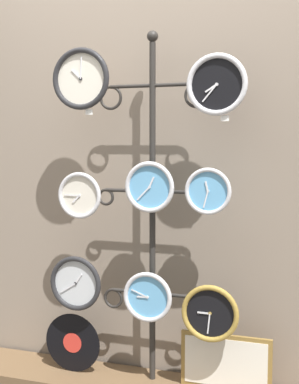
# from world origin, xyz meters

# --- Properties ---
(shop_wall) EXTENTS (4.40, 0.04, 2.80)m
(shop_wall) POSITION_xyz_m (0.00, 0.57, 1.40)
(shop_wall) COLOR gray
(shop_wall) RESTS_ON ground_plane
(display_stand) EXTENTS (0.64, 0.36, 1.94)m
(display_stand) POSITION_xyz_m (0.00, 0.41, 0.65)
(display_stand) COLOR #282623
(display_stand) RESTS_ON ground_plane
(clock_top_left) EXTENTS (0.33, 0.04, 0.33)m
(clock_top_left) POSITION_xyz_m (-0.36, 0.29, 1.69)
(clock_top_left) COLOR silver
(clock_top_right) EXTENTS (0.30, 0.04, 0.30)m
(clock_top_right) POSITION_xyz_m (0.36, 0.31, 1.64)
(clock_top_right) COLOR black
(clock_middle_left) EXTENTS (0.25, 0.04, 0.25)m
(clock_middle_left) POSITION_xyz_m (-0.39, 0.32, 1.07)
(clock_middle_left) COLOR silver
(clock_middle_center) EXTENTS (0.27, 0.04, 0.27)m
(clock_middle_center) POSITION_xyz_m (0.02, 0.31, 1.13)
(clock_middle_center) COLOR #60A8DB
(clock_middle_right) EXTENTS (0.24, 0.04, 0.24)m
(clock_middle_right) POSITION_xyz_m (0.32, 0.33, 1.12)
(clock_middle_right) COLOR #60A8DB
(clock_bottom_left) EXTENTS (0.30, 0.04, 0.30)m
(clock_bottom_left) POSITION_xyz_m (-0.41, 0.30, 0.59)
(clock_bottom_left) COLOR silver
(clock_bottom_center) EXTENTS (0.27, 0.04, 0.27)m
(clock_bottom_center) POSITION_xyz_m (0.01, 0.30, 0.55)
(clock_bottom_center) COLOR #60A8DB
(clock_bottom_right) EXTENTS (0.30, 0.04, 0.30)m
(clock_bottom_right) POSITION_xyz_m (0.34, 0.30, 0.50)
(clock_bottom_right) COLOR black
(vinyl_record) EXTENTS (0.34, 0.01, 0.34)m
(vinyl_record) POSITION_xyz_m (-0.46, 0.35, 0.23)
(vinyl_record) COLOR black
(vinyl_record) RESTS_ON low_shelf
(picture_frame) EXTENTS (0.48, 0.02, 0.30)m
(picture_frame) POSITION_xyz_m (0.41, 0.40, 0.21)
(picture_frame) COLOR olive
(picture_frame) RESTS_ON low_shelf
(price_tag_upper) EXTENTS (0.04, 0.00, 0.03)m
(price_tag_upper) POSITION_xyz_m (-0.31, 0.29, 1.52)
(price_tag_upper) COLOR white
(price_tag_mid) EXTENTS (0.04, 0.00, 0.03)m
(price_tag_mid) POSITION_xyz_m (0.40, 0.31, 1.48)
(price_tag_mid) COLOR white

